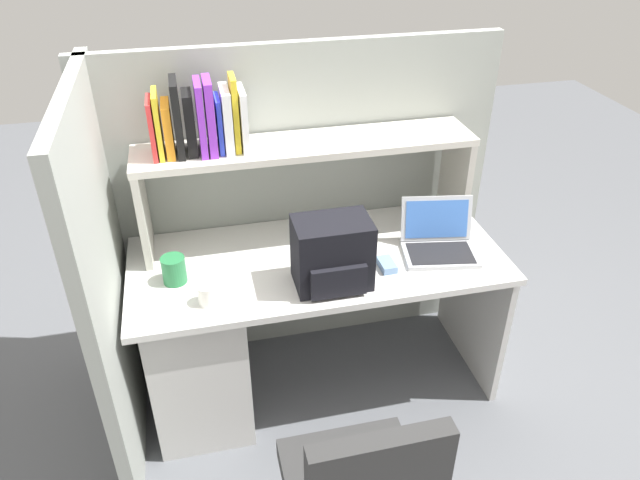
{
  "coord_description": "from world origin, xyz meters",
  "views": [
    {
      "loc": [
        -0.47,
        -2.08,
        2.17
      ],
      "look_at": [
        0.0,
        -0.05,
        0.85
      ],
      "focal_mm": 33.69,
      "sensor_mm": 36.0,
      "label": 1
    }
  ],
  "objects_px": {
    "laptop": "(438,241)",
    "computer_mouse": "(387,265)",
    "paper_cup": "(208,294)",
    "snack_canister": "(174,270)",
    "backpack": "(332,254)"
  },
  "relations": [
    {
      "from": "laptop",
      "to": "computer_mouse",
      "type": "height_order",
      "value": "laptop"
    },
    {
      "from": "paper_cup",
      "to": "snack_canister",
      "type": "distance_m",
      "value": 0.21
    },
    {
      "from": "paper_cup",
      "to": "snack_canister",
      "type": "height_order",
      "value": "snack_canister"
    },
    {
      "from": "backpack",
      "to": "computer_mouse",
      "type": "height_order",
      "value": "backpack"
    },
    {
      "from": "backpack",
      "to": "snack_canister",
      "type": "relative_size",
      "value": 2.63
    },
    {
      "from": "backpack",
      "to": "paper_cup",
      "type": "distance_m",
      "value": 0.5
    },
    {
      "from": "computer_mouse",
      "to": "paper_cup",
      "type": "relative_size",
      "value": 1.26
    },
    {
      "from": "paper_cup",
      "to": "backpack",
      "type": "bearing_deg",
      "value": 2.17
    },
    {
      "from": "computer_mouse",
      "to": "snack_canister",
      "type": "distance_m",
      "value": 0.87
    },
    {
      "from": "computer_mouse",
      "to": "paper_cup",
      "type": "bearing_deg",
      "value": -176.62
    },
    {
      "from": "paper_cup",
      "to": "snack_canister",
      "type": "xyz_separation_m",
      "value": [
        -0.12,
        0.17,
        0.02
      ]
    },
    {
      "from": "laptop",
      "to": "snack_canister",
      "type": "height_order",
      "value": "laptop"
    },
    {
      "from": "backpack",
      "to": "paper_cup",
      "type": "relative_size",
      "value": 3.62
    },
    {
      "from": "backpack",
      "to": "computer_mouse",
      "type": "relative_size",
      "value": 2.88
    },
    {
      "from": "laptop",
      "to": "paper_cup",
      "type": "xyz_separation_m",
      "value": [
        -1.0,
        -0.15,
        -0.01
      ]
    }
  ]
}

